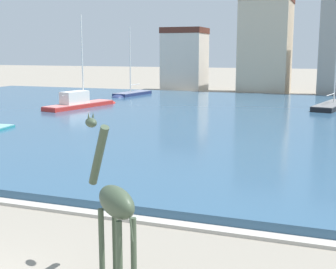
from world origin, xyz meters
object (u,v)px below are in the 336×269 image
(sailboat_black, at_px, (334,107))
(giraffe_statue, at_px, (114,204))
(sailboat_red, at_px, (83,105))
(sailboat_navy, at_px, (130,95))

(sailboat_black, bearing_deg, giraffe_statue, -97.10)
(giraffe_statue, distance_m, sailboat_black, 37.05)
(giraffe_statue, distance_m, sailboat_red, 33.94)
(sailboat_navy, relative_size, sailboat_black, 0.93)
(giraffe_statue, relative_size, sailboat_black, 0.45)
(giraffe_statue, xyz_separation_m, sailboat_black, (4.57, 36.73, -1.63))
(sailboat_red, bearing_deg, sailboat_black, 19.29)
(giraffe_statue, xyz_separation_m, sailboat_navy, (-18.31, 40.85, -1.66))
(giraffe_statue, xyz_separation_m, sailboat_red, (-17.68, 28.94, -1.46))
(sailboat_black, height_order, sailboat_red, sailboat_black)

